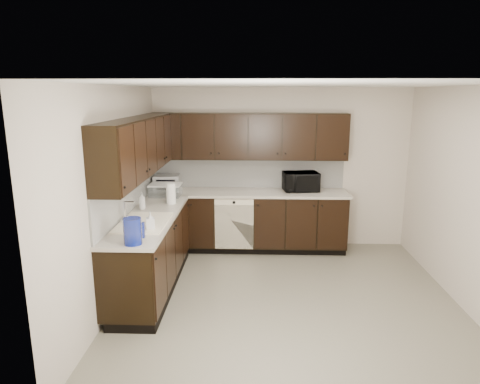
% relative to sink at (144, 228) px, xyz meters
% --- Properties ---
extents(floor, '(4.00, 4.00, 0.00)m').
position_rel_sink_xyz_m(floor, '(1.68, 0.01, -0.88)').
color(floor, gray).
rests_on(floor, ground).
extents(ceiling, '(4.00, 4.00, 0.00)m').
position_rel_sink_xyz_m(ceiling, '(1.68, 0.01, 1.62)').
color(ceiling, white).
rests_on(ceiling, wall_back).
extents(wall_back, '(4.00, 0.02, 2.50)m').
position_rel_sink_xyz_m(wall_back, '(1.68, 2.01, 0.37)').
color(wall_back, beige).
rests_on(wall_back, floor).
extents(wall_left, '(0.02, 4.00, 2.50)m').
position_rel_sink_xyz_m(wall_left, '(-0.32, 0.01, 0.37)').
color(wall_left, beige).
rests_on(wall_left, floor).
extents(wall_right, '(0.02, 4.00, 2.50)m').
position_rel_sink_xyz_m(wall_right, '(3.68, 0.01, 0.37)').
color(wall_right, beige).
rests_on(wall_right, floor).
extents(wall_front, '(4.00, 0.02, 2.50)m').
position_rel_sink_xyz_m(wall_front, '(1.68, -1.99, 0.37)').
color(wall_front, beige).
rests_on(wall_front, floor).
extents(lower_cabinets, '(3.00, 2.80, 0.90)m').
position_rel_sink_xyz_m(lower_cabinets, '(0.67, 1.12, -0.47)').
color(lower_cabinets, black).
rests_on(lower_cabinets, floor).
extents(countertop, '(3.03, 2.83, 0.04)m').
position_rel_sink_xyz_m(countertop, '(0.67, 1.12, 0.04)').
color(countertop, '#B5AD9E').
rests_on(countertop, lower_cabinets).
extents(backsplash, '(3.00, 2.80, 0.48)m').
position_rel_sink_xyz_m(backsplash, '(0.46, 1.33, 0.30)').
color(backsplash, silver).
rests_on(backsplash, countertop).
extents(upper_cabinets, '(3.00, 2.80, 0.70)m').
position_rel_sink_xyz_m(upper_cabinets, '(0.58, 1.22, 0.89)').
color(upper_cabinets, black).
rests_on(upper_cabinets, wall_back).
extents(dishwasher, '(0.58, 0.04, 0.78)m').
position_rel_sink_xyz_m(dishwasher, '(0.98, 1.42, -0.33)').
color(dishwasher, '#F6E9C9').
rests_on(dishwasher, lower_cabinets).
extents(sink, '(0.54, 0.82, 0.42)m').
position_rel_sink_xyz_m(sink, '(0.00, 0.00, 0.00)').
color(sink, '#F6E9C9').
rests_on(sink, countertop).
extents(microwave, '(0.57, 0.43, 0.29)m').
position_rel_sink_xyz_m(microwave, '(1.99, 1.77, 0.20)').
color(microwave, black).
rests_on(microwave, countertop).
extents(soap_bottle_a, '(0.11, 0.11, 0.21)m').
position_rel_sink_xyz_m(soap_bottle_a, '(0.14, -0.23, 0.16)').
color(soap_bottle_a, gray).
rests_on(soap_bottle_a, countertop).
extents(soap_bottle_b, '(0.11, 0.11, 0.22)m').
position_rel_sink_xyz_m(soap_bottle_b, '(-0.18, 0.63, 0.17)').
color(soap_bottle_b, gray).
rests_on(soap_bottle_b, countertop).
extents(toaster_oven, '(0.41, 0.32, 0.25)m').
position_rel_sink_xyz_m(toaster_oven, '(-0.07, 1.70, 0.18)').
color(toaster_oven, '#BDBDBF').
rests_on(toaster_oven, countertop).
extents(storage_bin, '(0.45, 0.33, 0.17)m').
position_rel_sink_xyz_m(storage_bin, '(-0.02, 1.36, 0.14)').
color(storage_bin, silver).
rests_on(storage_bin, countertop).
extents(blue_pitcher, '(0.22, 0.22, 0.27)m').
position_rel_sink_xyz_m(blue_pitcher, '(0.07, -0.69, 0.19)').
color(blue_pitcher, navy).
rests_on(blue_pitcher, countertop).
extents(teal_tumbler, '(0.10, 0.10, 0.20)m').
position_rel_sink_xyz_m(teal_tumbler, '(0.14, 1.01, 0.16)').
color(teal_tumbler, '#0D917F').
rests_on(teal_tumbler, countertop).
extents(paper_towel_roll, '(0.16, 0.16, 0.28)m').
position_rel_sink_xyz_m(paper_towel_roll, '(0.15, 0.92, 0.20)').
color(paper_towel_roll, white).
rests_on(paper_towel_roll, countertop).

